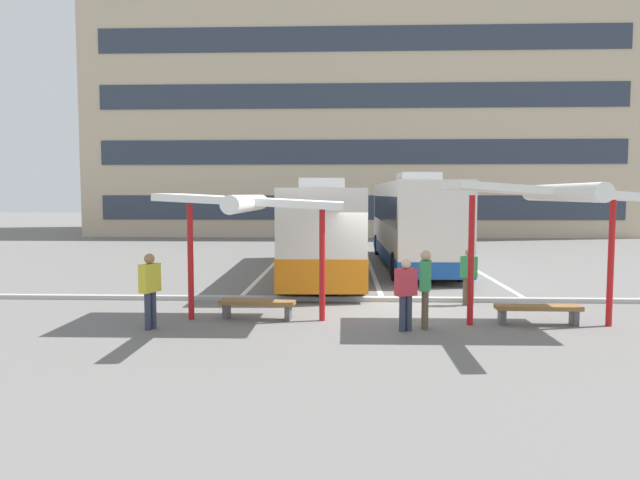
# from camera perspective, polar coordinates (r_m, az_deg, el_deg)

# --- Properties ---
(ground_plane) EXTENTS (160.00, 160.00, 0.00)m
(ground_plane) POSITION_cam_1_polar(r_m,az_deg,el_deg) (15.87, 6.32, -6.46)
(ground_plane) COLOR slate
(terminal_building) EXTENTS (38.88, 14.35, 21.68)m
(terminal_building) POSITION_cam_1_polar(r_m,az_deg,el_deg) (48.34, 3.68, 12.12)
(terminal_building) COLOR #C6B293
(terminal_building) RESTS_ON ground
(coach_bus_0) EXTENTS (2.96, 12.28, 3.52)m
(coach_bus_0) POSITION_cam_1_polar(r_m,az_deg,el_deg) (22.06, 0.19, 0.83)
(coach_bus_0) COLOR silver
(coach_bus_0) RESTS_ON ground
(coach_bus_1) EXTENTS (2.69, 12.08, 3.82)m
(coach_bus_1) POSITION_cam_1_polar(r_m,az_deg,el_deg) (25.03, 8.92, 1.70)
(coach_bus_1) COLOR silver
(coach_bus_1) RESTS_ON ground
(lane_stripe_0) EXTENTS (0.16, 14.00, 0.01)m
(lane_stripe_0) POSITION_cam_1_polar(r_m,az_deg,el_deg) (23.72, -4.99, -2.82)
(lane_stripe_0) COLOR white
(lane_stripe_0) RESTS_ON ground
(lane_stripe_1) EXTENTS (0.16, 14.00, 0.01)m
(lane_stripe_1) POSITION_cam_1_polar(r_m,az_deg,el_deg) (23.55, 4.98, -2.87)
(lane_stripe_1) COLOR white
(lane_stripe_1) RESTS_ON ground
(lane_stripe_2) EXTENTS (0.16, 14.00, 0.01)m
(lane_stripe_2) POSITION_cam_1_polar(r_m,az_deg,el_deg) (24.10, 14.79, -2.84)
(lane_stripe_2) COLOR white
(lane_stripe_2) RESTS_ON ground
(waiting_shelter_0) EXTENTS (4.13, 4.49, 3.01)m
(waiting_shelter_0) POSITION_cam_1_polar(r_m,az_deg,el_deg) (13.74, -6.37, 3.41)
(waiting_shelter_0) COLOR red
(waiting_shelter_0) RESTS_ON ground
(bench_0) EXTENTS (1.85, 0.60, 0.45)m
(bench_0) POSITION_cam_1_polar(r_m,az_deg,el_deg) (14.36, -6.06, -6.23)
(bench_0) COLOR brown
(bench_0) RESTS_ON ground
(waiting_shelter_1) EXTENTS (4.13, 4.45, 3.27)m
(waiting_shelter_1) POSITION_cam_1_polar(r_m,az_deg,el_deg) (13.99, 20.93, 4.03)
(waiting_shelter_1) COLOR red
(waiting_shelter_1) RESTS_ON ground
(bench_1) EXTENTS (1.93, 0.45, 0.45)m
(bench_1) POSITION_cam_1_polar(r_m,az_deg,el_deg) (14.55, 20.22, -6.33)
(bench_1) COLOR brown
(bench_1) RESTS_ON ground
(platform_kerb) EXTENTS (44.00, 0.24, 0.12)m
(platform_kerb) POSITION_cam_1_polar(r_m,az_deg,el_deg) (16.75, 6.10, -5.67)
(platform_kerb) COLOR #ADADA8
(platform_kerb) RESTS_ON ground
(waiting_passenger_0) EXTENTS (0.51, 0.39, 1.59)m
(waiting_passenger_0) POSITION_cam_1_polar(r_m,az_deg,el_deg) (13.07, 8.25, -4.77)
(waiting_passenger_0) COLOR #33384C
(waiting_passenger_0) RESTS_ON ground
(waiting_passenger_1) EXTENTS (0.40, 0.53, 1.69)m
(waiting_passenger_1) POSITION_cam_1_polar(r_m,az_deg,el_deg) (13.63, -16.03, -4.24)
(waiting_passenger_1) COLOR #33384C
(waiting_passenger_1) RESTS_ON ground
(waiting_passenger_2) EXTENTS (0.32, 0.54, 1.76)m
(waiting_passenger_2) POSITION_cam_1_polar(r_m,az_deg,el_deg) (13.37, 10.09, -4.08)
(waiting_passenger_2) COLOR brown
(waiting_passenger_2) RESTS_ON ground
(waiting_passenger_3) EXTENTS (0.47, 0.27, 1.53)m
(waiting_passenger_3) POSITION_cam_1_polar(r_m,az_deg,el_deg) (16.45, 14.10, -3.11)
(waiting_passenger_3) COLOR brown
(waiting_passenger_3) RESTS_ON ground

